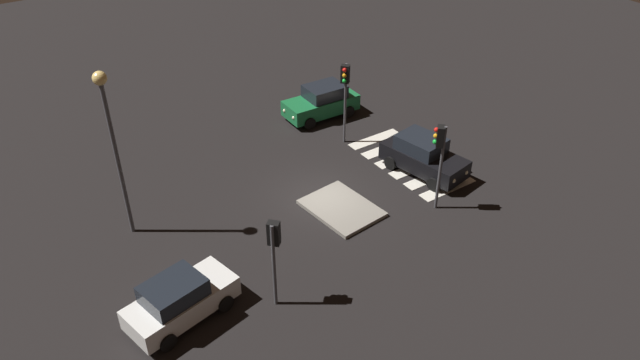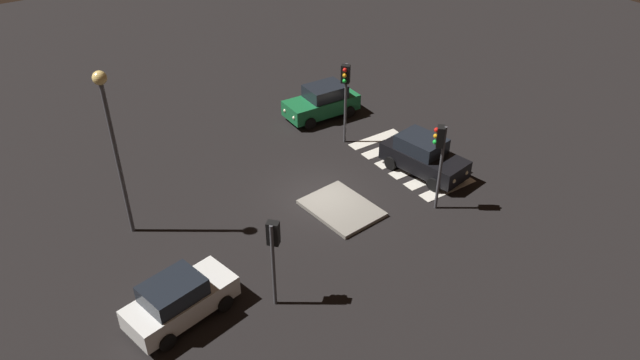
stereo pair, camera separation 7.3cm
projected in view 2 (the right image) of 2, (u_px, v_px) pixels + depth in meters
ground_plane at (320, 197)px, 29.01m from camera, size 80.00×80.00×0.00m
traffic_island at (341, 208)px, 28.12m from camera, size 3.74×2.95×0.18m
car_green at (322, 102)px, 35.34m from camera, size 2.18×4.46×1.92m
car_white at (179, 299)px, 22.14m from camera, size 2.63×4.44×1.83m
car_black at (423, 156)px, 30.33m from camera, size 4.64×2.67×1.93m
traffic_light_south at (440, 148)px, 26.50m from camera, size 0.54×0.53×4.31m
traffic_light_east at (345, 85)px, 31.32m from camera, size 0.54×0.53×4.59m
traffic_light_west at (273, 243)px, 21.73m from camera, size 0.54×0.53×3.78m
street_lamp at (111, 128)px, 23.99m from camera, size 0.56×0.56×7.64m
crosswalk_near at (409, 162)px, 31.61m from camera, size 6.45×3.20×0.02m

